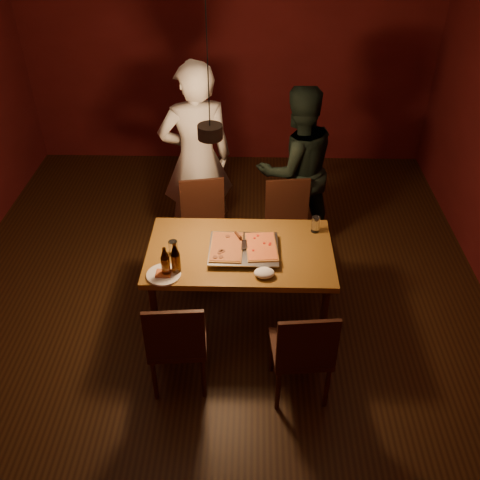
{
  "coord_description": "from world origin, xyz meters",
  "views": [
    {
      "loc": [
        0.3,
        -3.49,
        3.36
      ],
      "look_at": [
        0.21,
        -0.06,
        0.85
      ],
      "focal_mm": 40.0,
      "sensor_mm": 36.0,
      "label": 1
    }
  ],
  "objects_px": {
    "chair_near_left": "(177,338)",
    "pendant_lamp": "(210,131)",
    "chair_near_right": "(303,347)",
    "diner_white": "(197,160)",
    "pizza_tray": "(244,251)",
    "diner_dark": "(296,169)",
    "plate_slice": "(164,275)",
    "dining_table": "(240,257)",
    "beer_bottle_b": "(176,258)",
    "chair_far_left": "(204,218)",
    "beer_bottle_a": "(165,262)",
    "chair_far_right": "(288,218)"
  },
  "relations": [
    {
      "from": "dining_table",
      "to": "pendant_lamp",
      "type": "distance_m",
      "value": 1.11
    },
    {
      "from": "beer_bottle_a",
      "to": "beer_bottle_b",
      "type": "bearing_deg",
      "value": 24.82
    },
    {
      "from": "chair_far_right",
      "to": "pizza_tray",
      "type": "bearing_deg",
      "value": 56.3
    },
    {
      "from": "diner_white",
      "to": "pendant_lamp",
      "type": "xyz_separation_m",
      "value": [
        0.23,
        -1.08,
        0.8
      ]
    },
    {
      "from": "chair_near_right",
      "to": "plate_slice",
      "type": "height_order",
      "value": "chair_near_right"
    },
    {
      "from": "plate_slice",
      "to": "pendant_lamp",
      "type": "xyz_separation_m",
      "value": [
        0.36,
        0.39,
        1.0
      ]
    },
    {
      "from": "pizza_tray",
      "to": "plate_slice",
      "type": "relative_size",
      "value": 2.09
    },
    {
      "from": "chair_near_right",
      "to": "diner_white",
      "type": "xyz_separation_m",
      "value": [
        -0.91,
        1.98,
        0.42
      ]
    },
    {
      "from": "chair_far_right",
      "to": "beer_bottle_a",
      "type": "height_order",
      "value": "beer_bottle_a"
    },
    {
      "from": "beer_bottle_b",
      "to": "chair_near_left",
      "type": "bearing_deg",
      "value": -85.12
    },
    {
      "from": "beer_bottle_b",
      "to": "plate_slice",
      "type": "xyz_separation_m",
      "value": [
        -0.09,
        -0.04,
        -0.13
      ]
    },
    {
      "from": "beer_bottle_a",
      "to": "diner_white",
      "type": "xyz_separation_m",
      "value": [
        0.1,
        1.47,
        0.08
      ]
    },
    {
      "from": "diner_dark",
      "to": "dining_table",
      "type": "bearing_deg",
      "value": 46.52
    },
    {
      "from": "beer_bottle_a",
      "to": "diner_white",
      "type": "distance_m",
      "value": 1.47
    },
    {
      "from": "chair_far_left",
      "to": "chair_near_right",
      "type": "distance_m",
      "value": 1.81
    },
    {
      "from": "beer_bottle_b",
      "to": "diner_dark",
      "type": "relative_size",
      "value": 0.16
    },
    {
      "from": "plate_slice",
      "to": "diner_dark",
      "type": "height_order",
      "value": "diner_dark"
    },
    {
      "from": "beer_bottle_b",
      "to": "pendant_lamp",
      "type": "xyz_separation_m",
      "value": [
        0.26,
        0.35,
        0.88
      ]
    },
    {
      "from": "chair_far_left",
      "to": "diner_white",
      "type": "xyz_separation_m",
      "value": [
        -0.08,
        0.37,
        0.42
      ]
    },
    {
      "from": "chair_near_left",
      "to": "plate_slice",
      "type": "distance_m",
      "value": 0.51
    },
    {
      "from": "chair_near_left",
      "to": "pizza_tray",
      "type": "relative_size",
      "value": 0.88
    },
    {
      "from": "diner_white",
      "to": "pendant_lamp",
      "type": "distance_m",
      "value": 1.36
    },
    {
      "from": "dining_table",
      "to": "diner_dark",
      "type": "distance_m",
      "value": 1.32
    },
    {
      "from": "beer_bottle_a",
      "to": "plate_slice",
      "type": "xyz_separation_m",
      "value": [
        -0.02,
        -0.01,
        -0.12
      ]
    },
    {
      "from": "pizza_tray",
      "to": "diner_dark",
      "type": "relative_size",
      "value": 0.33
    },
    {
      "from": "chair_far_left",
      "to": "plate_slice",
      "type": "distance_m",
      "value": 1.15
    },
    {
      "from": "chair_near_left",
      "to": "pendant_lamp",
      "type": "distance_m",
      "value": 1.5
    },
    {
      "from": "beer_bottle_a",
      "to": "pendant_lamp",
      "type": "relative_size",
      "value": 0.23
    },
    {
      "from": "chair_far_left",
      "to": "diner_dark",
      "type": "distance_m",
      "value": 1.03
    },
    {
      "from": "chair_far_left",
      "to": "beer_bottle_a",
      "type": "bearing_deg",
      "value": 69.73
    },
    {
      "from": "dining_table",
      "to": "chair_near_right",
      "type": "xyz_separation_m",
      "value": [
        0.47,
        -0.84,
        -0.14
      ]
    },
    {
      "from": "pizza_tray",
      "to": "diner_dark",
      "type": "height_order",
      "value": "diner_dark"
    },
    {
      "from": "chair_near_right",
      "to": "diner_dark",
      "type": "height_order",
      "value": "diner_dark"
    },
    {
      "from": "chair_near_right",
      "to": "pizza_tray",
      "type": "height_order",
      "value": "chair_near_right"
    },
    {
      "from": "beer_bottle_b",
      "to": "chair_near_right",
      "type": "bearing_deg",
      "value": -29.96
    },
    {
      "from": "chair_far_left",
      "to": "chair_far_right",
      "type": "distance_m",
      "value": 0.8
    },
    {
      "from": "chair_far_left",
      "to": "pendant_lamp",
      "type": "relative_size",
      "value": 0.45
    },
    {
      "from": "chair_near_left",
      "to": "pizza_tray",
      "type": "height_order",
      "value": "chair_near_left"
    },
    {
      "from": "chair_far_right",
      "to": "chair_near_right",
      "type": "xyz_separation_m",
      "value": [
        0.03,
        -1.63,
        0.0
      ]
    },
    {
      "from": "chair_far_right",
      "to": "diner_dark",
      "type": "xyz_separation_m",
      "value": [
        0.08,
        0.42,
        0.3
      ]
    },
    {
      "from": "beer_bottle_b",
      "to": "plate_slice",
      "type": "distance_m",
      "value": 0.16
    },
    {
      "from": "diner_white",
      "to": "dining_table",
      "type": "bearing_deg",
      "value": 95.38
    },
    {
      "from": "chair_near_right",
      "to": "beer_bottle_a",
      "type": "xyz_separation_m",
      "value": [
        -1.02,
        0.51,
        0.34
      ]
    },
    {
      "from": "dining_table",
      "to": "beer_bottle_a",
      "type": "xyz_separation_m",
      "value": [
        -0.55,
        -0.33,
        0.2
      ]
    },
    {
      "from": "diner_white",
      "to": "diner_dark",
      "type": "bearing_deg",
      "value": 167.94
    },
    {
      "from": "chair_near_right",
      "to": "diner_dark",
      "type": "distance_m",
      "value": 2.07
    },
    {
      "from": "chair_far_left",
      "to": "beer_bottle_b",
      "type": "distance_m",
      "value": 1.13
    },
    {
      "from": "dining_table",
      "to": "diner_dark",
      "type": "height_order",
      "value": "diner_dark"
    },
    {
      "from": "beer_bottle_a",
      "to": "diner_dark",
      "type": "relative_size",
      "value": 0.15
    },
    {
      "from": "chair_near_left",
      "to": "pendant_lamp",
      "type": "bearing_deg",
      "value": 70.31
    }
  ]
}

